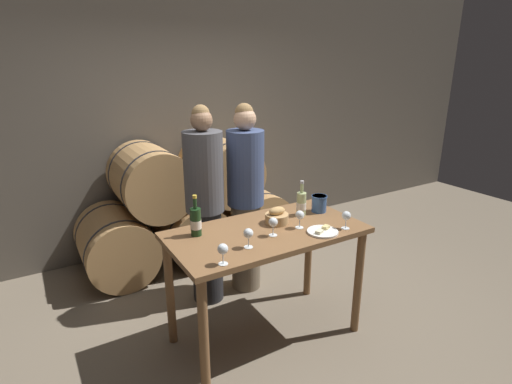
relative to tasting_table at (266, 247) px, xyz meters
The scene contains 16 objects.
ground_plane 0.78m from the tasting_table, ahead, with size 10.00×10.00×0.00m, color #726654.
stone_wall_back 2.25m from the tasting_table, 90.00° to the left, with size 10.00×0.12×3.20m.
barrel_stack 1.58m from the tasting_table, 90.00° to the left, with size 2.26×0.82×1.31m.
tasting_table is the anchor object (origin of this frame).
person_left 0.76m from the tasting_table, 102.78° to the left, with size 0.33×0.33×1.76m.
person_right 0.77m from the tasting_table, 72.07° to the left, with size 0.33×0.33×1.75m.
wine_bottle_red 0.56m from the tasting_table, 159.41° to the left, with size 0.08×0.08×0.30m.
wine_bottle_white 0.47m from the tasting_table, 15.83° to the left, with size 0.08×0.08×0.29m.
blue_crock 0.62m from the tasting_table, 10.05° to the left, with size 0.13×0.13×0.14m.
bread_basket 0.24m from the tasting_table, 27.26° to the left, with size 0.18×0.18×0.13m.
cheese_plate 0.43m from the tasting_table, 37.56° to the right, with size 0.22×0.22×0.04m.
wine_glass_far_left 0.63m from the tasting_table, 148.99° to the right, with size 0.07×0.07×0.14m.
wine_glass_left 0.39m from the tasting_table, 144.74° to the right, with size 0.07×0.07×0.14m.
wine_glass_center 0.25m from the tasting_table, 96.97° to the right, with size 0.07×0.07×0.14m.
wine_glass_right 0.34m from the tasting_table, 21.31° to the right, with size 0.07×0.07×0.14m.
wine_glass_far_right 0.63m from the tasting_table, 28.24° to the right, with size 0.07×0.07×0.14m.
Camera 1 is at (-1.44, -2.26, 2.08)m, focal length 28.00 mm.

